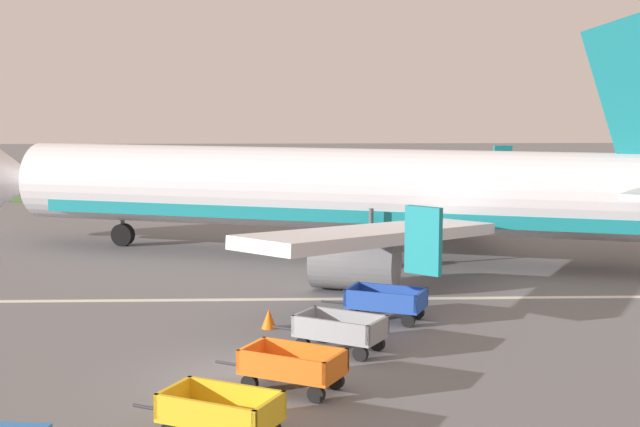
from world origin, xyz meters
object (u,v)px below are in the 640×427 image
object	(u,v)px
baggage_cart_third_in_row	(340,331)
baggage_cart_fourth_in_row	(386,302)
baggage_cart_second_in_row	(292,367)
baggage_cart_nearest	(220,413)
airplane	(350,191)
traffic_cone_near_plane	(269,319)

from	to	relation	value
baggage_cart_third_in_row	baggage_cart_fourth_in_row	xyz separation A→B (m)	(1.70, 3.52, 0.00)
baggage_cart_third_in_row	baggage_cart_fourth_in_row	bearing A→B (deg)	64.16
baggage_cart_second_in_row	baggage_cart_third_in_row	bearing A→B (deg)	67.73
baggage_cart_nearest	baggage_cart_third_in_row	size ratio (longest dim) A/B	1.02
airplane	traffic_cone_near_plane	xyz separation A→B (m)	(-3.40, -12.28, -2.74)
baggage_cart_fourth_in_row	traffic_cone_near_plane	world-z (taller)	baggage_cart_fourth_in_row
airplane	baggage_cart_nearest	size ratio (longest dim) A/B	10.51
baggage_cart_nearest	baggage_cart_second_in_row	world-z (taller)	same
baggage_cart_nearest	baggage_cart_fourth_in_row	xyz separation A→B (m)	(4.66, 10.12, 0.00)
baggage_cart_third_in_row	baggage_cart_fourth_in_row	size ratio (longest dim) A/B	0.97
airplane	traffic_cone_near_plane	distance (m)	13.03
baggage_cart_nearest	baggage_cart_second_in_row	distance (m)	3.57
baggage_cart_second_in_row	baggage_cart_fourth_in_row	world-z (taller)	same
baggage_cart_second_in_row	baggage_cart_fourth_in_row	xyz separation A→B (m)	(3.09, 6.90, 0.00)
baggage_cart_nearest	baggage_cart_fourth_in_row	bearing A→B (deg)	65.26
baggage_cart_third_in_row	traffic_cone_near_plane	bearing A→B (deg)	129.13
airplane	traffic_cone_near_plane	size ratio (longest dim) A/B	58.29
baggage_cart_fourth_in_row	baggage_cart_second_in_row	bearing A→B (deg)	-114.12
traffic_cone_near_plane	baggage_cart_second_in_row	bearing A→B (deg)	-82.89
airplane	baggage_cart_second_in_row	bearing A→B (deg)	-98.24
airplane	baggage_cart_nearest	bearing A→B (deg)	-101.11
airplane	baggage_cart_fourth_in_row	size ratio (longest dim) A/B	10.38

